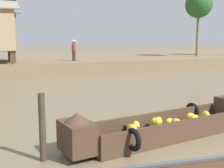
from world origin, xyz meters
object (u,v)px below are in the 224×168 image
mooring_post (42,127)px  palm_tree_near (199,5)px  banana_boat (168,124)px  vendor_person (74,49)px

mooring_post → palm_tree_near: bearing=41.9°
banana_boat → mooring_post: (-3.31, -0.15, 0.39)m
palm_tree_near → vendor_person: size_ratio=3.87×
vendor_person → palm_tree_near: bearing=4.6°
palm_tree_near → vendor_person: bearing=-175.4°
banana_boat → palm_tree_near: 23.79m
banana_boat → palm_tree_near: bearing=47.1°
palm_tree_near → vendor_person: 13.86m
banana_boat → palm_tree_near: size_ratio=0.91×
palm_tree_near → mooring_post: 26.11m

